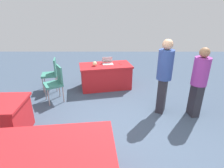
# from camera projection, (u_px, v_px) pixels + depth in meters

# --- Properties ---
(ground_plane) EXTENTS (14.40, 14.40, 0.00)m
(ground_plane) POSITION_uv_depth(u_px,v_px,m) (118.00, 127.00, 3.87)
(ground_plane) COLOR #3D4C60
(table_foreground) EXTENTS (1.70, 1.12, 0.74)m
(table_foreground) POSITION_uv_depth(u_px,v_px,m) (106.00, 76.00, 5.70)
(table_foreground) COLOR #AD1E23
(table_foreground) RESTS_ON ground
(table_mid_left) EXTENTS (1.84, 1.11, 0.74)m
(table_mid_left) POSITION_uv_depth(u_px,v_px,m) (50.00, 167.00, 2.45)
(table_mid_left) COLOR #AD1E23
(table_mid_left) RESTS_ON ground
(chair_near_front) EXTENTS (0.60, 0.60, 0.96)m
(chair_near_front) POSITION_uv_depth(u_px,v_px,m) (56.00, 81.00, 4.81)
(chair_near_front) COLOR #9E9993
(chair_near_front) RESTS_ON ground
(chair_tucked_left) EXTENTS (0.52, 0.52, 0.96)m
(chair_tucked_left) POSITION_uv_depth(u_px,v_px,m) (52.00, 72.00, 5.48)
(chair_tucked_left) COLOR #9E9993
(chair_tucked_left) RESTS_ON ground
(person_presenter) EXTENTS (0.45, 0.45, 1.75)m
(person_presenter) POSITION_uv_depth(u_px,v_px,m) (164.00, 73.00, 4.11)
(person_presenter) COLOR #26262D
(person_presenter) RESTS_ON ground
(person_attendee_browsing) EXTENTS (0.38, 0.38, 1.61)m
(person_attendee_browsing) POSITION_uv_depth(u_px,v_px,m) (199.00, 80.00, 3.99)
(person_attendee_browsing) COLOR #26262D
(person_attendee_browsing) RESTS_ON ground
(laptop_silver) EXTENTS (0.35, 0.33, 0.21)m
(laptop_silver) POSITION_uv_depth(u_px,v_px,m) (108.00, 63.00, 5.63)
(laptop_silver) COLOR silver
(laptop_silver) RESTS_ON table_foreground
(yarn_ball) EXTENTS (0.14, 0.14, 0.14)m
(yarn_ball) POSITION_uv_depth(u_px,v_px,m) (95.00, 64.00, 5.43)
(yarn_ball) COLOR beige
(yarn_ball) RESTS_ON table_foreground
(scissors_red) EXTENTS (0.08, 0.18, 0.01)m
(scissors_red) POSITION_uv_depth(u_px,v_px,m) (120.00, 64.00, 5.66)
(scissors_red) COLOR red
(scissors_red) RESTS_ON table_foreground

